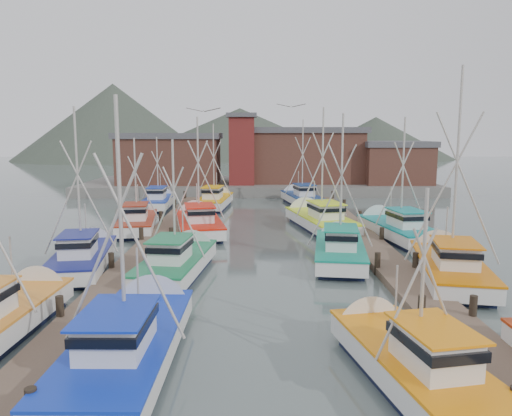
{
  "coord_description": "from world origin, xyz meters",
  "views": [
    {
      "loc": [
        -0.48,
        -27.48,
        7.42
      ],
      "look_at": [
        -0.38,
        4.41,
        2.6
      ],
      "focal_mm": 35.0,
      "sensor_mm": 36.0,
      "label": 1
    }
  ],
  "objects_px": {
    "lookout_tower": "(242,148)",
    "boat_12": "(215,201)",
    "boat_0": "(132,340)",
    "boat_8": "(198,223)",
    "boat_4": "(179,261)",
    "boat_1": "(407,360)"
  },
  "relations": [
    {
      "from": "boat_1",
      "to": "boat_4",
      "type": "relative_size",
      "value": 0.96
    },
    {
      "from": "boat_0",
      "to": "boat_1",
      "type": "relative_size",
      "value": 1.12
    },
    {
      "from": "lookout_tower",
      "to": "boat_4",
      "type": "xyz_separation_m",
      "value": [
        -2.48,
        -34.79,
        -4.87
      ]
    },
    {
      "from": "lookout_tower",
      "to": "boat_8",
      "type": "height_order",
      "value": "lookout_tower"
    },
    {
      "from": "boat_0",
      "to": "boat_4",
      "type": "distance_m",
      "value": 10.12
    },
    {
      "from": "boat_1",
      "to": "boat_8",
      "type": "height_order",
      "value": "boat_8"
    },
    {
      "from": "boat_4",
      "to": "boat_8",
      "type": "bearing_deg",
      "value": 98.03
    },
    {
      "from": "boat_1",
      "to": "boat_8",
      "type": "relative_size",
      "value": 0.85
    },
    {
      "from": "boat_4",
      "to": "boat_12",
      "type": "xyz_separation_m",
      "value": [
        0.07,
        23.94,
        0.0
      ]
    },
    {
      "from": "lookout_tower",
      "to": "boat_1",
      "type": "xyz_separation_m",
      "value": [
        6.12,
        -46.37,
        -4.88
      ]
    },
    {
      "from": "boat_4",
      "to": "lookout_tower",
      "type": "bearing_deg",
      "value": 92.69
    },
    {
      "from": "lookout_tower",
      "to": "boat_4",
      "type": "bearing_deg",
      "value": -94.09
    },
    {
      "from": "boat_8",
      "to": "boat_12",
      "type": "distance_m",
      "value": 12.48
    },
    {
      "from": "boat_0",
      "to": "boat_1",
      "type": "height_order",
      "value": "boat_0"
    },
    {
      "from": "boat_1",
      "to": "lookout_tower",
      "type": "bearing_deg",
      "value": 86.51
    },
    {
      "from": "lookout_tower",
      "to": "boat_0",
      "type": "height_order",
      "value": "lookout_tower"
    },
    {
      "from": "boat_8",
      "to": "boat_1",
      "type": "bearing_deg",
      "value": -79.82
    },
    {
      "from": "lookout_tower",
      "to": "boat_8",
      "type": "distance_m",
      "value": 23.98
    },
    {
      "from": "lookout_tower",
      "to": "boat_4",
      "type": "relative_size",
      "value": 0.96
    },
    {
      "from": "boat_12",
      "to": "boat_4",
      "type": "bearing_deg",
      "value": -84.91
    },
    {
      "from": "lookout_tower",
      "to": "boat_12",
      "type": "height_order",
      "value": "lookout_tower"
    },
    {
      "from": "boat_8",
      "to": "boat_12",
      "type": "bearing_deg",
      "value": 77.69
    }
  ]
}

